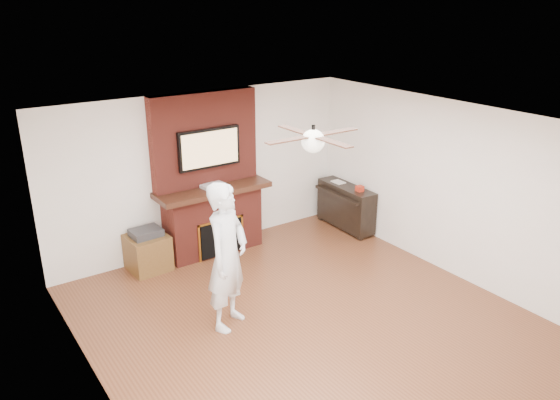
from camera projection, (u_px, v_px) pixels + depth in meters
room_shell at (311, 230)px, 6.36m from camera, size 5.36×5.86×2.86m
fireplace at (210, 191)px, 8.41m from camera, size 1.78×0.64×2.50m
tv at (209, 148)px, 8.14m from camera, size 1.00×0.08×0.60m
ceiling_fan at (313, 140)px, 5.98m from camera, size 1.21×1.21×0.31m
person at (227, 257)px, 6.45m from camera, size 0.81×0.74×1.84m
side_table at (148, 251)px, 8.02m from camera, size 0.59×0.59×0.64m
piano at (346, 206)px, 9.42m from camera, size 0.47×1.19×0.86m
cable_box at (213, 185)px, 8.30m from camera, size 0.38×0.25×0.05m
candle_orange at (212, 254)px, 8.48m from camera, size 0.06×0.06×0.10m
candle_green at (215, 253)px, 8.51m from camera, size 0.07×0.07×0.08m
candle_cream at (229, 247)px, 8.71m from camera, size 0.08×0.08×0.11m
candle_blue at (225, 250)px, 8.63m from camera, size 0.06×0.06×0.09m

